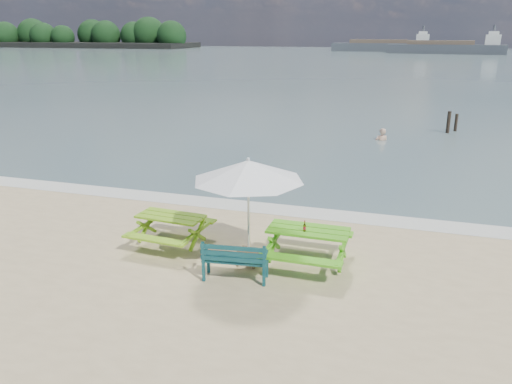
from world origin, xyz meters
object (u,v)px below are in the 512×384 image
(side_table, at_px, (249,257))
(beer_bottle, at_px, (305,228))
(swimmer, at_px, (381,146))
(picnic_table_left, at_px, (171,231))
(patio_umbrella, at_px, (248,170))
(picnic_table_right, at_px, (308,247))
(park_bench, at_px, (235,268))

(side_table, relative_size, beer_bottle, 2.10)
(swimmer, bearing_deg, side_table, -97.67)
(picnic_table_left, relative_size, beer_bottle, 7.76)
(patio_umbrella, xyz_separation_m, beer_bottle, (1.16, 0.22, -1.20))
(picnic_table_left, relative_size, picnic_table_right, 0.96)
(picnic_table_right, relative_size, park_bench, 1.40)
(swimmer, bearing_deg, picnic_table_right, -92.89)
(patio_umbrella, bearing_deg, beer_bottle, 10.95)
(side_table, bearing_deg, picnic_table_right, 16.57)
(picnic_table_right, distance_m, park_bench, 1.67)
(picnic_table_left, distance_m, park_bench, 2.31)
(side_table, height_order, beer_bottle, beer_bottle)
(beer_bottle, xyz_separation_m, swimmer, (0.76, 13.97, -1.17))
(picnic_table_right, xyz_separation_m, patio_umbrella, (-1.21, -0.36, 1.70))
(patio_umbrella, height_order, swimmer, patio_umbrella)
(picnic_table_left, xyz_separation_m, picnic_table_right, (3.25, -0.08, 0.04))
(park_bench, xyz_separation_m, beer_bottle, (1.20, 0.96, 0.64))
(swimmer, bearing_deg, beer_bottle, -93.09)
(park_bench, height_order, beer_bottle, beer_bottle)
(patio_umbrella, distance_m, beer_bottle, 1.68)
(side_table, relative_size, swimmer, 0.30)
(park_bench, bearing_deg, picnic_table_left, 149.65)
(picnic_table_left, relative_size, side_table, 3.70)
(picnic_table_right, distance_m, side_table, 1.29)
(beer_bottle, bearing_deg, park_bench, -141.46)
(picnic_table_left, distance_m, patio_umbrella, 2.72)
(park_bench, relative_size, side_table, 2.76)
(picnic_table_left, bearing_deg, beer_bottle, -3.81)
(picnic_table_right, relative_size, side_table, 3.87)
(park_bench, bearing_deg, beer_bottle, 38.54)
(side_table, bearing_deg, swimmer, 82.33)
(picnic_table_left, height_order, side_table, picnic_table_left)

